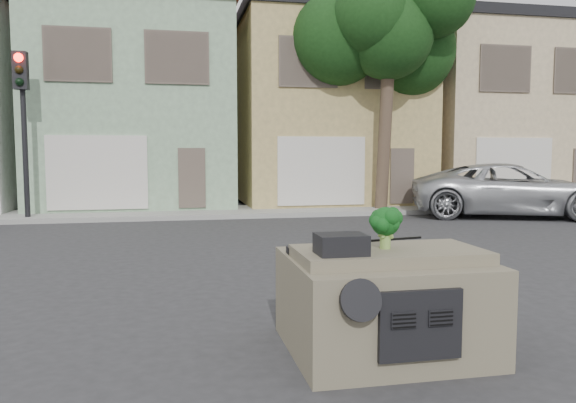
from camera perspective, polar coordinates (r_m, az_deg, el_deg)
name	(u,v)px	position (r m, az deg, el deg)	size (l,w,h in m)	color
ground_plane	(313,285)	(9.08, 2.60, -8.44)	(120.00, 120.00, 0.00)	#303033
sidewalk	(238,212)	(19.28, -5.11, -1.04)	(40.00, 3.00, 0.15)	gray
townhouse_mint	(137,110)	(23.15, -15.10, 9.00)	(7.20, 8.20, 7.55)	#8AAB88
townhouse_tan	(321,112)	(23.92, 3.37, 9.03)	(7.20, 8.20, 7.55)	tan
townhouse_beige	(483,115)	(26.86, 19.19, 8.32)	(7.20, 8.20, 7.55)	tan
silver_pickup	(510,217)	(19.81, 21.60, -1.43)	(2.90, 6.28, 1.74)	#B3B5BA
traffic_signal	(24,137)	(18.56, -25.26, 5.92)	(0.40, 0.40, 5.10)	black
tree_near	(385,89)	(19.82, 9.83, 11.17)	(4.40, 4.00, 8.50)	#153712
car_dashboard	(383,298)	(6.17, 9.62, -9.66)	(2.00, 1.80, 1.12)	#6C644F
instrument_hump	(341,244)	(5.52, 5.41, -4.34)	(0.48, 0.38, 0.20)	black
wiper_arm	(395,239)	(6.50, 10.78, -3.77)	(0.70, 0.03, 0.02)	black
broccoli	(385,227)	(5.88, 9.87, -2.60)	(0.36, 0.36, 0.44)	#0D3A11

